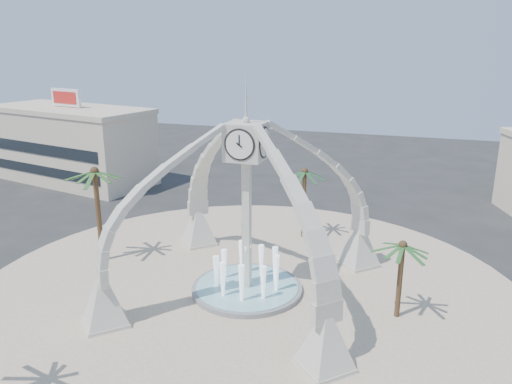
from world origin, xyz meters
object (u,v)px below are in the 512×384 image
(clock_tower, at_px, (247,206))
(palm_north, at_px, (305,172))
(palm_west, at_px, (95,173))
(fountain, at_px, (247,288))
(palm_east, at_px, (403,246))

(clock_tower, bearing_deg, palm_north, 83.33)
(clock_tower, relative_size, palm_west, 2.12)
(fountain, height_order, palm_east, palm_east)
(clock_tower, height_order, fountain, clock_tower)
(clock_tower, relative_size, palm_east, 3.11)
(clock_tower, distance_m, palm_east, 10.63)
(clock_tower, height_order, palm_west, clock_tower)
(fountain, relative_size, palm_north, 1.13)
(palm_north, bearing_deg, palm_east, -52.61)
(clock_tower, xyz_separation_m, palm_east, (10.53, -0.21, -1.46))
(fountain, distance_m, palm_east, 11.55)
(clock_tower, distance_m, palm_north, 11.84)
(fountain, bearing_deg, palm_west, 174.43)
(fountain, bearing_deg, palm_east, -1.16)
(palm_west, bearing_deg, clock_tower, -5.57)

